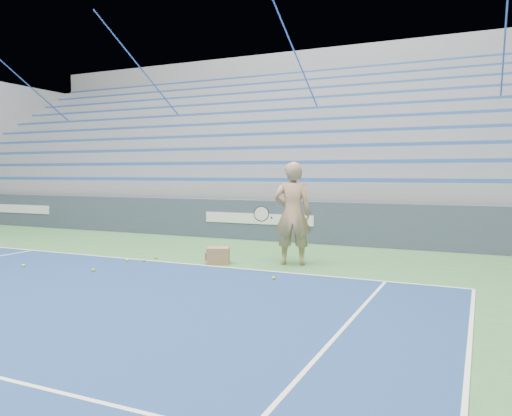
{
  "coord_description": "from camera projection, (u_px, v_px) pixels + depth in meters",
  "views": [
    {
      "loc": [
        5.56,
        3.4,
        1.84
      ],
      "look_at": [
        1.48,
        12.38,
        1.15
      ],
      "focal_mm": 35.0,
      "sensor_mm": 36.0,
      "label": 1
    }
  ],
  "objects": [
    {
      "name": "tennis_ball_1",
      "position": [
        156.0,
        257.0,
        10.73
      ],
      "size": [
        0.07,
        0.07,
        0.07
      ],
      "primitive_type": "sphere",
      "color": "#AAD22B",
      "rests_on": "ground"
    },
    {
      "name": "bleachers",
      "position": [
        322.0,
        159.0,
        18.79
      ],
      "size": [
        31.0,
        9.15,
        7.3
      ],
      "color": "gray",
      "rests_on": "ground"
    },
    {
      "name": "ball_box",
      "position": [
        218.0,
        256.0,
        10.12
      ],
      "size": [
        0.54,
        0.49,
        0.34
      ],
      "color": "olive",
      "rests_on": "ground"
    },
    {
      "name": "tennis_ball_0",
      "position": [
        127.0,
        260.0,
        10.33
      ],
      "size": [
        0.07,
        0.07,
        0.07
      ],
      "primitive_type": "sphere",
      "color": "#AAD22B",
      "rests_on": "ground"
    },
    {
      "name": "tennis_ball_2",
      "position": [
        274.0,
        278.0,
        8.59
      ],
      "size": [
        0.07,
        0.07,
        0.07
      ],
      "primitive_type": "sphere",
      "color": "#AAD22B",
      "rests_on": "ground"
    },
    {
      "name": "tennis_ball_5",
      "position": [
        144.0,
        260.0,
        10.32
      ],
      "size": [
        0.07,
        0.07,
        0.07
      ],
      "primitive_type": "sphere",
      "color": "#AAD22B",
      "rests_on": "ground"
    },
    {
      "name": "tennis_ball_4",
      "position": [
        23.0,
        266.0,
        9.72
      ],
      "size": [
        0.07,
        0.07,
        0.07
      ],
      "primitive_type": "sphere",
      "color": "#AAD22B",
      "rests_on": "ground"
    },
    {
      "name": "tennis_player",
      "position": [
        292.0,
        214.0,
        9.99
      ],
      "size": [
        1.04,
        0.96,
        2.07
      ],
      "color": "tan",
      "rests_on": "ground"
    },
    {
      "name": "sponsor_barrier",
      "position": [
        260.0,
        220.0,
        13.72
      ],
      "size": [
        30.0,
        0.32,
        1.1
      ],
      "color": "#374255",
      "rests_on": "ground"
    },
    {
      "name": "tennis_ball_3",
      "position": [
        93.0,
        270.0,
        9.29
      ],
      "size": [
        0.07,
        0.07,
        0.07
      ],
      "primitive_type": "sphere",
      "color": "#AAD22B",
      "rests_on": "ground"
    }
  ]
}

